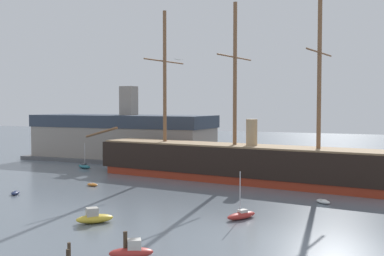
% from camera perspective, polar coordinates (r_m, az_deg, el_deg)
% --- Properties ---
extents(tall_ship, '(62.59, 15.84, 30.14)m').
position_cam_1_polar(tall_ship, '(82.44, 5.05, -4.01)').
color(tall_ship, maroon).
rests_on(tall_ship, ground).
extents(motorboat_foreground_right, '(3.99, 3.38, 1.58)m').
position_cam_1_polar(motorboat_foreground_right, '(42.46, -7.13, -14.24)').
color(motorboat_foreground_right, '#B22D28').
rests_on(motorboat_foreground_right, ground).
extents(motorboat_near_centre, '(4.01, 4.13, 1.71)m').
position_cam_1_polar(motorboat_near_centre, '(54.87, -11.45, -10.32)').
color(motorboat_near_centre, gold).
rests_on(motorboat_near_centre, ground).
extents(dinghy_mid_left, '(1.85, 2.46, 0.53)m').
position_cam_1_polar(dinghy_mid_left, '(74.79, -20.12, -7.19)').
color(dinghy_mid_left, '#1E284C').
rests_on(dinghy_mid_left, ground).
extents(sailboat_mid_right, '(3.03, 4.29, 5.45)m').
position_cam_1_polar(sailboat_mid_right, '(55.93, 5.84, -10.17)').
color(sailboat_mid_right, '#B22D28').
rests_on(sailboat_mid_right, ground).
extents(dinghy_alongside_bow, '(2.14, 1.12, 0.49)m').
position_cam_1_polar(dinghy_alongside_bow, '(79.17, -11.66, -6.55)').
color(dinghy_alongside_bow, orange).
rests_on(dinghy_alongside_bow, ground).
extents(dinghy_alongside_stern, '(2.44, 2.24, 0.55)m').
position_cam_1_polar(dinghy_alongside_stern, '(66.39, 15.21, -8.36)').
color(dinghy_alongside_stern, silver).
rests_on(dinghy_alongside_stern, ground).
extents(sailboat_far_left, '(4.12, 2.47, 5.15)m').
position_cam_1_polar(sailboat_far_left, '(101.26, -12.58, -4.43)').
color(sailboat_far_left, '#236670').
rests_on(sailboat_far_left, ground).
extents(motorboat_distant_centre, '(2.78, 3.02, 1.22)m').
position_cam_1_polar(motorboat_distant_centre, '(95.25, 7.28, -4.84)').
color(motorboat_distant_centre, '#236670').
rests_on(motorboat_distant_centre, ground).
extents(mooring_piling_left_pair, '(0.28, 0.28, 1.73)m').
position_cam_1_polar(mooring_piling_left_pair, '(41.85, -14.29, -14.11)').
color(mooring_piling_left_pair, '#423323').
rests_on(mooring_piling_left_pair, ground).
extents(mooring_piling_right_pair, '(0.35, 0.35, 2.25)m').
position_cam_1_polar(mooring_piling_right_pair, '(42.36, -7.87, -13.48)').
color(mooring_piling_right_pair, '#423323').
rests_on(mooring_piling_right_pair, ground).
extents(dockside_warehouse_left, '(46.65, 16.53, 17.26)m').
position_cam_1_polar(dockside_warehouse_left, '(113.95, -8.22, -1.13)').
color(dockside_warehouse_left, '#565659').
rests_on(dockside_warehouse_left, ground).
extents(seagull_in_flight, '(0.74, 1.26, 0.14)m').
position_cam_1_polar(seagull_in_flight, '(62.56, -1.57, 8.07)').
color(seagull_in_flight, silver).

